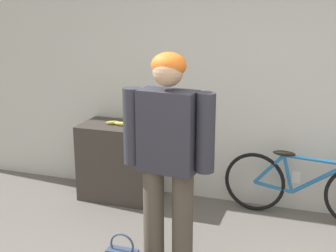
# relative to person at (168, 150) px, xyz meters

# --- Properties ---
(wall_back) EXTENTS (8.00, 0.07, 2.60)m
(wall_back) POSITION_rel_person_xyz_m (0.34, 1.47, 0.30)
(wall_back) COLOR silver
(wall_back) RESTS_ON ground_plane
(side_shelf) EXTENTS (0.81, 0.51, 0.82)m
(side_shelf) POSITION_rel_person_xyz_m (-0.94, 1.17, -0.60)
(side_shelf) COLOR #38332D
(side_shelf) RESTS_ON ground_plane
(person) EXTENTS (0.72, 0.26, 1.74)m
(person) POSITION_rel_person_xyz_m (0.00, 0.00, 0.00)
(person) COLOR #4C4238
(person) RESTS_ON ground_plane
(bicycle) EXTENTS (1.60, 0.46, 0.69)m
(bicycle) POSITION_rel_person_xyz_m (0.98, 1.25, -0.67)
(bicycle) COLOR black
(bicycle) RESTS_ON ground_plane
(banana) EXTENTS (0.36, 0.10, 0.04)m
(banana) POSITION_rel_person_xyz_m (-0.90, 1.15, -0.17)
(banana) COLOR #EAD64C
(banana) RESTS_ON side_shelf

